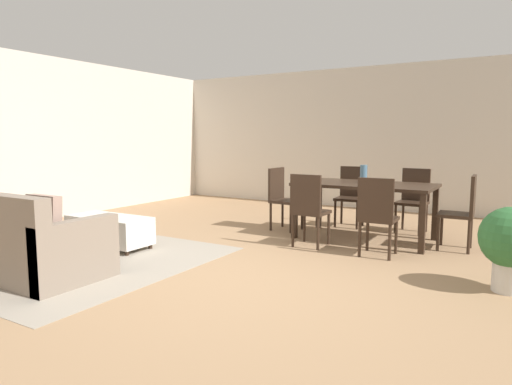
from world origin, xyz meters
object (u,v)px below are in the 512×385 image
(dining_chair_head_east, at_px, (464,208))
(potted_plant, at_px, (511,242))
(dining_chair_head_west, at_px, (282,195))
(dining_chair_far_left, at_px, (351,192))
(vase_centerpiece, at_px, (364,174))
(dining_chair_far_right, at_px, (414,196))
(couch, at_px, (11,243))
(ottoman_table, at_px, (109,229))
(dining_chair_near_right, at_px, (377,212))
(dining_table, at_px, (365,190))
(dining_chair_near_left, at_px, (308,206))

(dining_chair_head_east, height_order, potted_plant, dining_chair_head_east)
(dining_chair_head_west, bearing_deg, dining_chair_far_left, 45.87)
(dining_chair_head_west, height_order, vase_centerpiece, vase_centerpiece)
(dining_chair_far_right, distance_m, potted_plant, 2.62)
(couch, relative_size, ottoman_table, 1.88)
(couch, xyz_separation_m, dining_chair_head_east, (3.84, 3.34, 0.22))
(couch, xyz_separation_m, dining_chair_far_left, (2.14, 4.16, 0.22))
(vase_centerpiece, bearing_deg, dining_chair_head_east, -1.89)
(ottoman_table, relative_size, dining_chair_near_right, 1.20)
(dining_chair_near_right, xyz_separation_m, dining_chair_far_right, (0.04, 1.69, 0.00))
(dining_table, bearing_deg, dining_chair_head_west, 179.43)
(couch, height_order, dining_table, couch)
(couch, relative_size, dining_table, 1.16)
(dining_chair_far_left, bearing_deg, dining_chair_far_right, 1.43)
(dining_chair_near_right, bearing_deg, couch, -140.62)
(ottoman_table, height_order, potted_plant, potted_plant)
(dining_chair_near_left, height_order, potted_plant, dining_chair_near_left)
(dining_table, distance_m, dining_chair_head_east, 1.23)
(dining_table, distance_m, vase_centerpiece, 0.21)
(dining_table, distance_m, dining_chair_head_west, 1.27)
(couch, xyz_separation_m, dining_chair_near_right, (3.04, 2.49, 0.22))
(dining_chair_far_left, relative_size, dining_chair_far_right, 1.00)
(couch, height_order, ottoman_table, couch)
(vase_centerpiece, bearing_deg, ottoman_table, -139.97)
(dining_table, height_order, dining_chair_head_east, dining_chair_head_east)
(dining_table, relative_size, dining_chair_head_east, 1.95)
(potted_plant, bearing_deg, vase_centerpiece, 141.14)
(dining_chair_near_right, height_order, vase_centerpiece, vase_centerpiece)
(ottoman_table, distance_m, vase_centerpiece, 3.39)
(couch, height_order, dining_chair_far_right, dining_chair_far_right)
(couch, distance_m, dining_table, 4.25)
(ottoman_table, relative_size, dining_chair_far_right, 1.20)
(dining_chair_far_right, xyz_separation_m, potted_plant, (1.32, -2.26, -0.07))
(couch, height_order, dining_chair_head_east, dining_chair_head_east)
(dining_chair_far_left, bearing_deg, dining_chair_head_east, -25.73)
(dining_chair_head_west, xyz_separation_m, potted_plant, (3.04, -1.42, -0.07))
(dining_chair_near_left, height_order, dining_chair_far_left, same)
(couch, height_order, vase_centerpiece, vase_centerpiece)
(couch, distance_m, potted_plant, 4.80)
(dining_chair_near_left, bearing_deg, ottoman_table, -148.88)
(dining_chair_head_west, bearing_deg, potted_plant, -25.12)
(ottoman_table, relative_size, dining_chair_far_left, 1.20)
(dining_chair_near_left, distance_m, dining_chair_near_right, 0.87)
(dining_chair_far_left, distance_m, dining_chair_head_east, 1.88)
(potted_plant, bearing_deg, dining_chair_head_east, 111.29)
(couch, distance_m, dining_chair_near_left, 3.33)
(couch, distance_m, dining_chair_head_west, 3.62)
(vase_centerpiece, distance_m, potted_plant, 2.37)
(dining_chair_far_right, height_order, dining_chair_head_east, same)
(dining_table, bearing_deg, potted_plant, -38.48)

